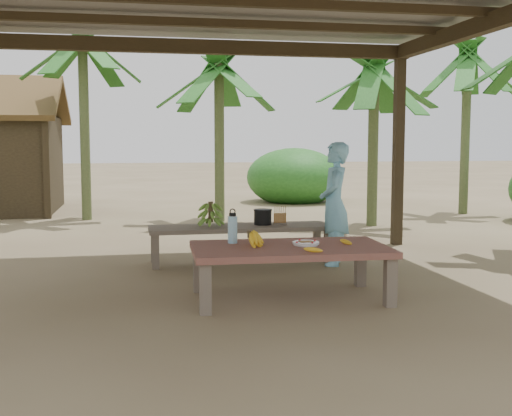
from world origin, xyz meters
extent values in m
plane|color=brown|center=(0.00, 0.00, 0.00)|extent=(80.00, 80.00, 0.00)
cube|color=black|center=(2.80, 2.30, 1.35)|extent=(0.13, 0.13, 2.70)
cube|color=black|center=(0.00, 2.30, 2.70)|extent=(5.80, 0.14, 0.18)
cube|color=black|center=(2.80, 0.00, 2.70)|extent=(0.14, 4.80, 0.18)
cube|color=brown|center=(-0.31, -0.94, 0.22)|extent=(0.10, 0.10, 0.44)
cube|color=brown|center=(1.33, -0.99, 0.22)|extent=(0.10, 0.10, 0.44)
cube|color=brown|center=(-0.28, -0.10, 0.22)|extent=(0.10, 0.10, 0.44)
cube|color=brown|center=(1.35, -0.15, 0.22)|extent=(0.10, 0.10, 0.44)
cube|color=maroon|center=(0.52, -0.54, 0.47)|extent=(1.83, 1.06, 0.06)
cube|color=brown|center=(-0.65, 1.12, 0.20)|extent=(0.08, 0.08, 0.40)
cube|color=brown|center=(1.41, 1.12, 0.20)|extent=(0.08, 0.08, 0.40)
cube|color=brown|center=(-0.65, 1.58, 0.20)|extent=(0.08, 0.08, 0.40)
cube|color=brown|center=(1.41, 1.58, 0.20)|extent=(0.08, 0.08, 0.40)
cube|color=brown|center=(0.38, 1.35, 0.42)|extent=(2.20, 0.60, 0.05)
cylinder|color=white|center=(0.68, -0.52, 0.51)|extent=(0.23, 0.23, 0.01)
cylinder|color=white|center=(0.68, -0.52, 0.52)|extent=(0.25, 0.25, 0.02)
cube|color=brown|center=(0.68, -0.52, 0.53)|extent=(0.13, 0.10, 0.02)
ellipsoid|color=yellow|center=(0.64, -0.91, 0.52)|extent=(0.18, 0.07, 0.04)
ellipsoid|color=yellow|center=(1.06, -0.54, 0.52)|extent=(0.11, 0.15, 0.04)
cylinder|color=#42A2CF|center=(0.03, -0.27, 0.63)|extent=(0.09, 0.09, 0.26)
cylinder|color=black|center=(0.03, -0.27, 0.77)|extent=(0.07, 0.07, 0.03)
torus|color=black|center=(0.03, -0.27, 0.80)|extent=(0.06, 0.01, 0.06)
cylinder|color=black|center=(0.66, 1.41, 0.54)|extent=(0.21, 0.21, 0.18)
imported|color=#75BEDE|center=(1.45, 1.00, 0.73)|extent=(0.49, 0.61, 1.46)
cylinder|color=#596638|center=(3.21, 4.32, 1.37)|extent=(0.18, 0.18, 2.73)
cylinder|color=#596638|center=(0.68, 5.45, 1.44)|extent=(0.18, 0.18, 2.87)
cylinder|color=#596638|center=(-1.76, 6.17, 1.70)|extent=(0.18, 0.18, 3.41)
cylinder|color=#596638|center=(5.75, 5.78, 1.61)|extent=(0.18, 0.18, 3.22)
camera|label=1|loc=(-0.90, -6.24, 1.46)|focal=45.00mm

